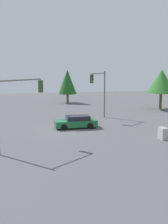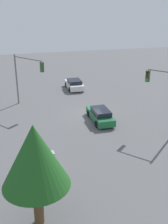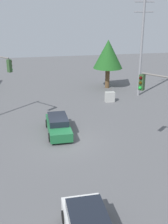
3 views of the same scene
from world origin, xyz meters
name	(u,v)px [view 1 (image 1 of 3)]	position (x,y,z in m)	size (l,w,h in m)	color
ground_plane	(64,130)	(0.00, 0.00, 0.00)	(80.00, 80.00, 0.00)	#5B5B5E
sedan_green	(76,122)	(-0.51, 1.50, 0.67)	(1.85, 4.59, 1.37)	#1E6638
traffic_signal_main	(100,87)	(-5.19, 5.47, 4.11)	(2.21, 2.54, 6.06)	slate
traffic_signal_cross	(17,100)	(6.20, -4.70, 4.12)	(2.97, 3.82, 5.93)	slate
electrical_cabinet	(163,133)	(5.94, 8.47, 0.55)	(1.01, 0.58, 1.11)	#B2B2AD
tree_left	(161,81)	(-10.53, 16.92, 4.36)	(4.60, 4.60, 6.16)	brown
tree_corner	(67,82)	(-21.01, 3.98, 3.83)	(3.28, 3.28, 6.02)	brown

